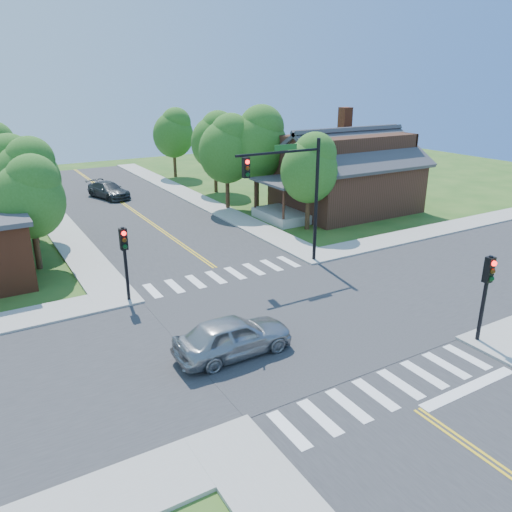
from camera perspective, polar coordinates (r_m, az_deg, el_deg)
ground at (r=22.73m, az=3.75°, el=-7.34°), size 100.00×100.00×0.00m
road_ns at (r=22.72m, az=3.75°, el=-7.29°), size 10.00×90.00×0.04m
road_ew at (r=22.72m, az=3.75°, el=-7.28°), size 90.00×10.00×0.04m
intersection_patch at (r=22.73m, az=3.75°, el=-7.34°), size 10.20×10.20×0.06m
sidewalk_ne at (r=43.67m, az=9.31°, el=5.91°), size 40.00×40.00×0.14m
crosswalk_north at (r=27.58m, az=-3.50°, el=-2.19°), size 8.85×2.00×0.01m
crosswalk_south at (r=18.66m, az=14.86°, el=-14.48°), size 8.85×2.00×0.01m
centerline at (r=22.71m, az=3.76°, el=-7.24°), size 0.30×90.00×0.01m
stop_bar at (r=19.65m, az=23.14°, el=-13.80°), size 4.60×0.45×0.09m
signal_mast_ne at (r=27.62m, az=4.19°, el=8.25°), size 5.30×0.42×7.20m
signal_pole_se at (r=21.78m, az=24.90°, el=-2.82°), size 0.34×0.42×3.80m
signal_pole_nw at (r=24.23m, az=-14.78°, el=0.61°), size 0.34×0.42×3.80m
house_ne at (r=41.38m, az=10.20°, el=9.71°), size 13.05×8.80×7.11m
tree_e_a at (r=35.23m, az=6.26°, el=10.12°), size 4.04×3.84×6.88m
tree_e_b at (r=41.07m, az=0.26°, el=12.97°), size 4.92×4.67×8.36m
tree_e_c at (r=47.35m, az=-4.63°, el=13.16°), size 4.43×4.21×7.53m
tree_e_d at (r=55.57m, az=-9.35°, el=13.84°), size 4.34×4.12×7.37m
tree_w_a at (r=29.99m, az=-24.40°, el=6.34°), size 3.84×3.65×6.53m
tree_w_b at (r=36.68m, az=-26.45°, el=8.71°), size 4.12×3.91×7.00m
tree_house at (r=40.71m, az=-3.23°, el=12.30°), size 4.55×4.32×7.73m
tree_bldg at (r=34.95m, az=-24.59°, el=8.47°), size 4.09×3.88×6.95m
car_silver at (r=19.70m, az=-2.63°, el=-9.22°), size 1.94×4.74×1.61m
car_dgrey at (r=47.17m, az=-16.49°, el=7.19°), size 4.73×6.00×1.42m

